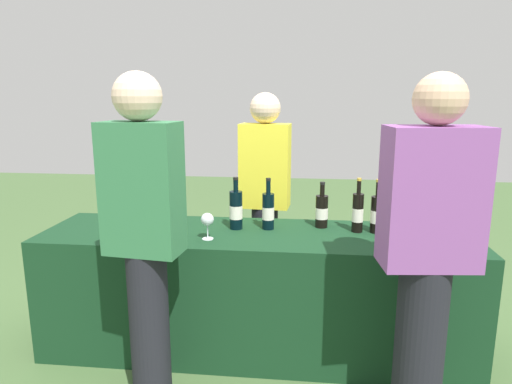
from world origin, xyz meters
The scene contains 15 objects.
ground_plane centered at (0.00, 0.00, 0.00)m, with size 12.00×12.00×0.00m, color #476638.
tasting_table centered at (0.00, 0.00, 0.38)m, with size 2.58×0.66×0.75m, color #14381E.
wine_bottle_0 centered at (-0.83, 0.14, 0.87)m, with size 0.07×0.07×0.31m.
wine_bottle_1 centered at (-0.65, 0.15, 0.86)m, with size 0.07×0.07×0.30m.
wine_bottle_2 centered at (-0.13, 0.07, 0.88)m, with size 0.08×0.08×0.32m.
wine_bottle_3 centered at (0.07, 0.09, 0.87)m, with size 0.07×0.07×0.32m.
wine_bottle_4 centered at (0.39, 0.16, 0.86)m, with size 0.08×0.08×0.29m.
wine_bottle_5 centered at (0.61, 0.09, 0.88)m, with size 0.07×0.07×0.33m.
wine_bottle_6 centered at (0.72, 0.08, 0.87)m, with size 0.08×0.08×0.32m.
wine_glass_0 centered at (-0.72, -0.15, 0.84)m, with size 0.07×0.07×0.13m.
wine_glass_1 centered at (-0.26, -0.15, 0.87)m, with size 0.07×0.07×0.15m.
wine_glass_2 centered at (0.80, -0.18, 0.87)m, with size 0.07×0.07×0.15m.
server_pouring centered at (0.01, 0.54, 0.87)m, with size 0.36×0.22×1.58m.
guest_0 centered at (-0.47, -0.60, 0.92)m, with size 0.38×0.24×1.67m.
guest_1 centered at (0.83, -0.62, 0.90)m, with size 0.43×0.27×1.66m.
Camera 1 is at (0.28, -2.58, 1.56)m, focal length 31.59 mm.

